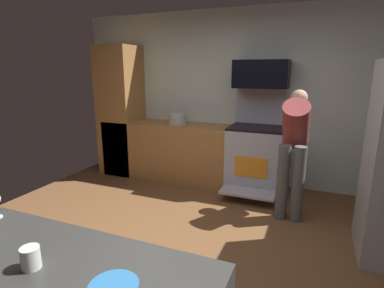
# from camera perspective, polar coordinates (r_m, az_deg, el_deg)

# --- Properties ---
(ground_plane) EXTENTS (5.20, 4.80, 0.02)m
(ground_plane) POSITION_cam_1_polar(r_m,az_deg,el_deg) (3.06, -3.67, -20.85)
(ground_plane) COLOR brown
(wall_back) EXTENTS (5.20, 0.12, 2.60)m
(wall_back) POSITION_cam_1_polar(r_m,az_deg,el_deg) (4.74, 8.63, 8.53)
(wall_back) COLOR silver
(wall_back) RESTS_ON ground
(lower_cabinet_run) EXTENTS (2.40, 0.60, 0.90)m
(lower_cabinet_run) POSITION_cam_1_polar(r_m,az_deg,el_deg) (4.86, -3.13, -1.41)
(lower_cabinet_run) COLOR #A8733E
(lower_cabinet_run) RESTS_ON ground
(cabinet_column) EXTENTS (0.60, 0.60, 2.10)m
(cabinet_column) POSITION_cam_1_polar(r_m,az_deg,el_deg) (5.24, -13.21, 6.07)
(cabinet_column) COLOR #A8733E
(cabinet_column) RESTS_ON ground
(oven_range) EXTENTS (0.76, 0.95, 1.48)m
(oven_range) POSITION_cam_1_polar(r_m,az_deg,el_deg) (4.45, 11.93, -2.38)
(oven_range) COLOR #AFB3C4
(oven_range) RESTS_ON ground
(microwave) EXTENTS (0.74, 0.38, 0.38)m
(microwave) POSITION_cam_1_polar(r_m,az_deg,el_deg) (4.37, 12.93, 12.74)
(microwave) COLOR black
(microwave) RESTS_ON oven_range
(person_cook) EXTENTS (0.31, 0.60, 1.50)m
(person_cook) POSITION_cam_1_polar(r_m,az_deg,el_deg) (3.69, 18.69, -0.05)
(person_cook) COLOR #545454
(person_cook) RESTS_ON ground
(mug_tea) EXTENTS (0.08, 0.08, 0.10)m
(mug_tea) POSITION_cam_1_polar(r_m,az_deg,el_deg) (1.54, -28.14, -18.41)
(mug_tea) COLOR silver
(mug_tea) RESTS_ON counter_island
(stock_pot) EXTENTS (0.28, 0.28, 0.17)m
(stock_pot) POSITION_cam_1_polar(r_m,az_deg,el_deg) (4.73, -2.74, 4.80)
(stock_pot) COLOR #BBC0B9
(stock_pot) RESTS_ON lower_cabinet_run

